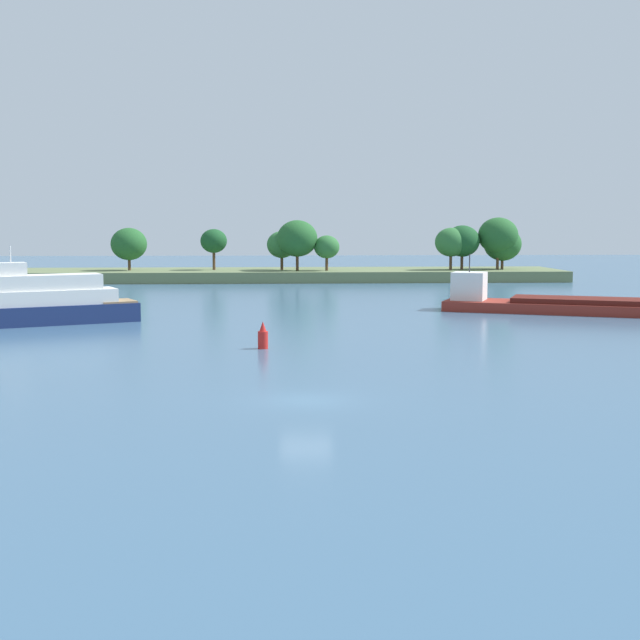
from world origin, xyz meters
name	(u,v)px	position (x,y,z in m)	size (l,w,h in m)	color
ground_plane	(306,401)	(0.00, 0.00, 0.00)	(400.00, 400.00, 0.00)	#3D607F
treeline_island	(313,263)	(4.74, 91.10, 2.61)	(86.35, 16.21, 9.67)	#66754C
cargo_barge	(613,306)	(30.96, 38.72, 0.84)	(33.53, 18.51, 5.59)	maroon
white_riverboat	(37,303)	(-21.73, 33.38, 1.86)	(16.93, 10.37, 6.75)	navy
channel_buoy_red	(263,337)	(-2.26, 17.77, 0.81)	(0.70, 0.70, 1.90)	red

